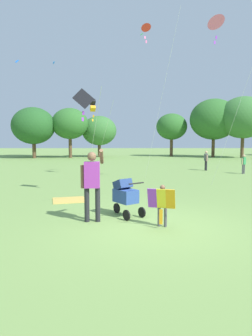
# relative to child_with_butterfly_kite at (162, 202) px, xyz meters

# --- Properties ---
(ground_plane) EXTENTS (120.00, 120.00, 0.00)m
(ground_plane) POSITION_rel_child_with_butterfly_kite_xyz_m (-0.27, 0.12, -0.62)
(ground_plane) COLOR #75994C
(treeline_distant) EXTENTS (36.84, 7.65, 6.67)m
(treeline_distant) POSITION_rel_child_with_butterfly_kite_xyz_m (4.04, 27.07, 3.27)
(treeline_distant) COLOR brown
(treeline_distant) RESTS_ON ground
(child_with_butterfly_kite) EXTENTS (0.67, 0.44, 1.01)m
(child_with_butterfly_kite) POSITION_rel_child_with_butterfly_kite_xyz_m (0.00, 0.00, 0.00)
(child_with_butterfly_kite) COLOR #4C4C51
(child_with_butterfly_kite) RESTS_ON ground
(person_adult_flyer) EXTENTS (0.58, 0.55, 1.86)m
(person_adult_flyer) POSITION_rel_child_with_butterfly_kite_xyz_m (-1.72, 0.48, 0.46)
(person_adult_flyer) COLOR #232328
(person_adult_flyer) RESTS_ON ground
(stroller) EXTENTS (0.90, 1.04, 1.03)m
(stroller) POSITION_rel_child_with_butterfly_kite_xyz_m (-0.88, 1.04, -0.01)
(stroller) COLOR black
(stroller) RESTS_ON ground
(kite_adult_black) EXTENTS (1.35, 3.71, 3.98)m
(kite_adult_black) POSITION_rel_child_with_butterfly_kite_xyz_m (-2.37, 4.07, 2.80)
(kite_adult_black) COLOR black
(kite_adult_black) RESTS_ON ground
(kite_orange_delta) EXTENTS (1.49, 4.21, 4.33)m
(kite_orange_delta) POSITION_rel_child_with_butterfly_kite_xyz_m (-2.64, 10.00, 3.33)
(kite_orange_delta) COLOR black
(kite_orange_delta) RESTS_ON ground
(kite_green_novelty) EXTENTS (1.85, 2.83, 7.40)m
(kite_green_novelty) POSITION_rel_child_with_butterfly_kite_xyz_m (3.11, 6.48, 6.47)
(kite_green_novelty) COLOR pink
(kite_green_novelty) RESTS_ON ground
(kite_blue_high) EXTENTS (1.56, 3.23, 7.97)m
(kite_blue_high) POSITION_rel_child_with_butterfly_kite_xyz_m (0.26, 8.87, 6.98)
(kite_blue_high) COLOR red
(kite_blue_high) RESTS_ON ground
(distant_kites_cluster) EXTENTS (27.96, 9.28, 4.34)m
(distant_kites_cluster) POSITION_rel_child_with_butterfly_kite_xyz_m (-0.26, 23.29, 8.73)
(distant_kites_cluster) COLOR blue
(person_red_shirt) EXTENTS (0.30, 0.28, 1.16)m
(person_red_shirt) POSITION_rel_child_with_butterfly_kite_xyz_m (6.30, 10.83, 0.07)
(person_red_shirt) COLOR #4C4C51
(person_red_shirt) RESTS_ON ground
(person_sitting_far) EXTENTS (0.19, 0.42, 1.30)m
(person_sitting_far) POSITION_rel_child_with_butterfly_kite_xyz_m (4.57, 12.80, 0.15)
(person_sitting_far) COLOR #232328
(person_sitting_far) RESTS_ON ground
(picnic_blanket) EXTENTS (1.34, 1.33, 0.02)m
(picnic_blanket) POSITION_rel_child_with_butterfly_kite_xyz_m (-2.80, 3.15, -0.61)
(picnic_blanket) COLOR gold
(picnic_blanket) RESTS_ON ground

